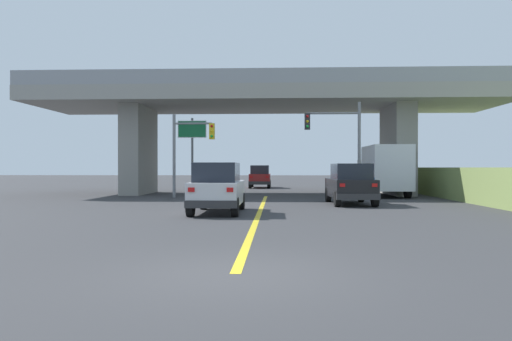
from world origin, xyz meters
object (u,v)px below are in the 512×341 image
box_truck (384,170)px  traffic_signal_farside (188,144)px  suv_lead (218,188)px  suv_crossing (350,184)px  highway_sign (192,138)px  sedan_oncoming (260,177)px  traffic_signal_nearside (341,137)px

box_truck → traffic_signal_farside: 12.39m
traffic_signal_farside → suv_lead: bearing=-72.8°
suv_crossing → traffic_signal_farside: 10.47m
highway_sign → sedan_oncoming: bearing=74.0°
suv_crossing → sedan_oncoming: (-5.17, 19.21, -0.00)m
box_truck → highway_sign: bearing=-176.2°
sedan_oncoming → traffic_signal_nearside: (5.27, -14.82, 2.62)m
suv_lead → sedan_oncoming: bearing=88.0°
sedan_oncoming → traffic_signal_nearside: traffic_signal_nearside is taller
suv_lead → suv_crossing: 7.70m
sedan_oncoming → traffic_signal_farside: size_ratio=0.87×
traffic_signal_nearside → highway_sign: 9.20m
box_truck → highway_sign: size_ratio=1.30×
traffic_signal_nearside → traffic_signal_farside: traffic_signal_nearside is taller
sedan_oncoming → traffic_signal_farside: traffic_signal_farside is taller
suv_lead → traffic_signal_nearside: bearing=56.3°
suv_lead → traffic_signal_nearside: size_ratio=0.76×
sedan_oncoming → box_truck: bearing=-56.3°
sedan_oncoming → suv_crossing: bearing=-74.9°
suv_lead → traffic_signal_nearside: (6.12, 9.18, 2.62)m
suv_crossing → highway_sign: 11.09m
suv_lead → highway_sign: (-2.94, 10.73, 2.68)m
suv_crossing → box_truck: (3.14, 6.74, 0.64)m
box_truck → highway_sign: 12.30m
suv_crossing → box_truck: box_truck is taller
suv_crossing → traffic_signal_nearside: bearing=87.4°
suv_crossing → sedan_oncoming: same height
traffic_signal_farside → highway_sign: 1.19m
suv_lead → highway_sign: highway_sign is taller
traffic_signal_nearside → highway_sign: (-9.07, 1.56, 0.06)m
suv_lead → sedan_oncoming: size_ratio=0.99×
suv_lead → suv_crossing: (6.03, 4.79, 0.00)m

